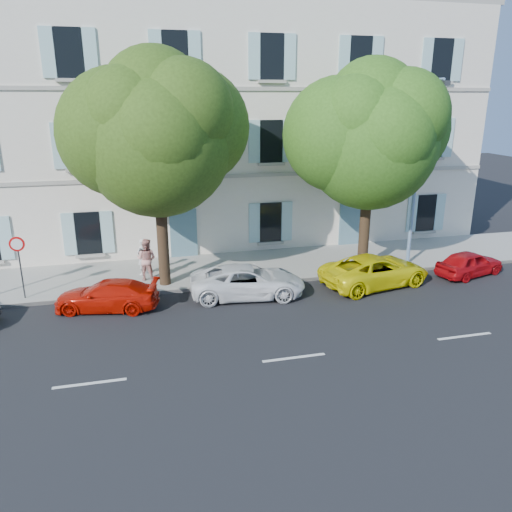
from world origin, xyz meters
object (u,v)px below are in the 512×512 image
object	(u,v)px
car_yellow_supercar	(375,270)
tree_right	(370,143)
car_red_hatchback	(470,263)
tree_left	(157,142)
street_lamp	(419,164)
pedestrian_a	(143,257)
car_red_coupe	(107,295)
road_sign	(18,254)
pedestrian_b	(146,259)
car_white_coupe	(248,281)

from	to	relation	value
car_yellow_supercar	tree_right	xyz separation A→B (m)	(0.23, 1.71, 5.12)
car_red_hatchback	tree_left	xyz separation A→B (m)	(-13.31, 1.80, 5.43)
street_lamp	pedestrian_a	size ratio (longest dim) A/B	5.03
car_red_coupe	street_lamp	size ratio (longest dim) A/B	0.47
car_yellow_supercar	pedestrian_a	bearing A→B (deg)	59.05
road_sign	pedestrian_b	bearing A→B (deg)	11.68
car_yellow_supercar	tree_right	bearing A→B (deg)	-19.43
car_yellow_supercar	car_red_hatchback	distance (m)	4.67
street_lamp	pedestrian_b	distance (m)	12.62
car_white_coupe	tree_left	xyz separation A→B (m)	(-3.15, 1.80, 5.36)
pedestrian_a	pedestrian_b	distance (m)	0.70
tree_left	pedestrian_b	xyz separation A→B (m)	(-0.69, 0.72, -4.94)
car_white_coupe	street_lamp	distance (m)	9.33
car_white_coupe	car_red_hatchback	size ratio (longest dim) A/B	1.37
tree_right	pedestrian_b	distance (m)	10.71
tree_left	road_sign	xyz separation A→B (m)	(-5.44, -0.26, -4.05)
tree_left	tree_right	xyz separation A→B (m)	(8.88, -0.20, -0.21)
car_yellow_supercar	pedestrian_a	xyz separation A→B (m)	(-9.48, 3.32, 0.31)
tree_left	tree_right	world-z (taller)	tree_left
car_red_coupe	road_sign	distance (m)	3.78
car_red_hatchback	road_sign	bearing A→B (deg)	69.43
pedestrian_a	pedestrian_b	world-z (taller)	pedestrian_b
tree_right	road_sign	distance (m)	14.82
car_red_hatchback	pedestrian_b	bearing A→B (deg)	63.91
tree_left	street_lamp	distance (m)	11.39
car_white_coupe	pedestrian_b	distance (m)	4.62
pedestrian_b	car_white_coupe	bearing A→B (deg)	173.83
tree_left	street_lamp	size ratio (longest dim) A/B	1.10
street_lamp	road_sign	bearing A→B (deg)	-179.58
pedestrian_b	car_red_hatchback	bearing A→B (deg)	-163.09
road_sign	car_white_coupe	bearing A→B (deg)	-10.21
road_sign	pedestrian_a	distance (m)	4.99
tree_right	pedestrian_b	xyz separation A→B (m)	(-9.57, 0.92, -4.73)
car_red_coupe	car_yellow_supercar	xyz separation A→B (m)	(10.92, -0.12, 0.10)
pedestrian_b	tree_right	bearing A→B (deg)	-158.35
car_red_coupe	pedestrian_a	bearing A→B (deg)	168.93
pedestrian_a	car_white_coupe	bearing A→B (deg)	96.39
tree_right	pedestrian_a	distance (m)	10.96
car_red_hatchback	street_lamp	bearing A→B (deg)	34.03
car_red_hatchback	street_lamp	world-z (taller)	street_lamp
pedestrian_a	car_red_hatchback	bearing A→B (deg)	122.43
car_red_coupe	street_lamp	bearing A→B (deg)	110.05
road_sign	pedestrian_a	world-z (taller)	road_sign
car_red_coupe	tree_right	world-z (taller)	tree_right
pedestrian_b	street_lamp	bearing A→B (deg)	-156.94
car_yellow_supercar	tree_left	bearing A→B (deg)	65.88
car_red_coupe	road_sign	world-z (taller)	road_sign
tree_left	road_sign	bearing A→B (deg)	-177.31
car_white_coupe	pedestrian_a	bearing A→B (deg)	58.27
car_red_hatchback	pedestrian_a	world-z (taller)	pedestrian_a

